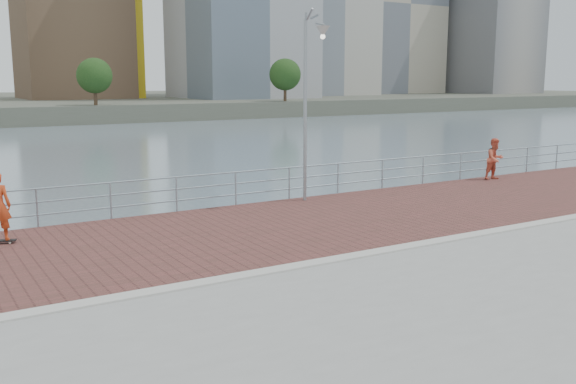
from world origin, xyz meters
TOP-DOWN VIEW (x-y plane):
  - water at (0.00, 0.00)m, footprint 400.00×400.00m
  - brick_lane at (0.00, 3.60)m, footprint 40.00×6.80m
  - curb at (0.00, 0.00)m, footprint 40.00×0.40m
  - guardrail at (0.00, 7.00)m, footprint 39.06×0.06m
  - street_lamp at (3.40, 6.06)m, footprint 0.44×1.28m
  - skateboard at (-6.30, 5.58)m, footprint 0.78×0.44m
  - bystander at (12.50, 6.29)m, footprint 0.87×0.70m

SIDE VIEW (x-z plane):
  - water at x=0.00m, z-range -2.00..-2.00m
  - brick_lane at x=0.00m, z-range 0.00..0.02m
  - curb at x=0.00m, z-range 0.00..0.06m
  - skateboard at x=-6.30m, z-range 0.04..0.13m
  - guardrail at x=0.00m, z-range 0.13..1.25m
  - bystander at x=12.50m, z-range 0.02..1.71m
  - street_lamp at x=3.40m, z-range 1.27..7.30m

